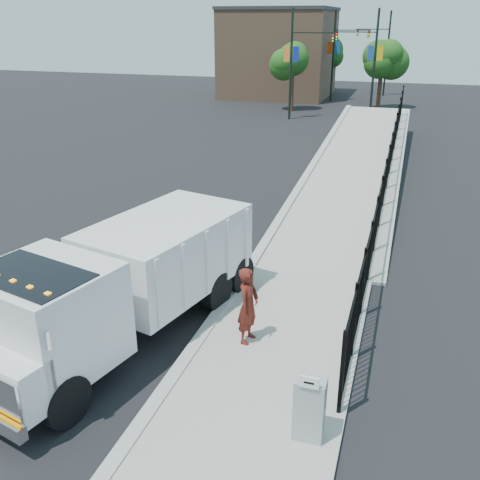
% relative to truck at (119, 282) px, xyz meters
% --- Properties ---
extents(ground, '(120.00, 120.00, 0.00)m').
position_rel_truck_xyz_m(ground, '(1.83, 0.80, -1.55)').
color(ground, black).
rests_on(ground, ground).
extents(sidewalk, '(3.55, 12.00, 0.12)m').
position_rel_truck_xyz_m(sidewalk, '(3.75, -1.20, -1.49)').
color(sidewalk, '#9E998E').
rests_on(sidewalk, ground).
extents(curb, '(0.30, 12.00, 0.16)m').
position_rel_truck_xyz_m(curb, '(1.83, -1.20, -1.47)').
color(curb, '#ADAAA3').
rests_on(curb, ground).
extents(ramp, '(3.95, 24.06, 3.19)m').
position_rel_truck_xyz_m(ramp, '(3.95, 16.80, -1.55)').
color(ramp, '#9E998E').
rests_on(ramp, ground).
extents(iron_fence, '(0.10, 28.00, 1.80)m').
position_rel_truck_xyz_m(iron_fence, '(5.38, 12.80, -0.65)').
color(iron_fence, black).
rests_on(iron_fence, ground).
extents(truck, '(4.39, 8.41, 2.75)m').
position_rel_truck_xyz_m(truck, '(0.00, 0.00, 0.00)').
color(truck, black).
rests_on(truck, ground).
extents(worker, '(0.54, 0.74, 1.88)m').
position_rel_truck_xyz_m(worker, '(2.95, 0.69, -0.49)').
color(worker, '#571A12').
rests_on(worker, sidewalk).
extents(utility_cabinet, '(0.55, 0.40, 1.25)m').
position_rel_truck_xyz_m(utility_cabinet, '(4.93, -2.03, -0.80)').
color(utility_cabinet, gray).
rests_on(utility_cabinet, sidewalk).
extents(arrow_sign, '(0.35, 0.04, 0.22)m').
position_rel_truck_xyz_m(arrow_sign, '(4.93, -2.25, -0.07)').
color(arrow_sign, white).
rests_on(arrow_sign, utility_cabinet).
extents(light_pole_0, '(3.77, 0.22, 8.00)m').
position_rel_truck_xyz_m(light_pole_0, '(-2.72, 31.57, 2.82)').
color(light_pole_0, black).
rests_on(light_pole_0, ground).
extents(light_pole_1, '(3.78, 0.22, 8.00)m').
position_rel_truck_xyz_m(light_pole_1, '(2.54, 34.90, 2.82)').
color(light_pole_1, black).
rests_on(light_pole_1, ground).
extents(light_pole_2, '(3.78, 0.22, 8.00)m').
position_rel_truck_xyz_m(light_pole_2, '(-1.15, 42.32, 2.82)').
color(light_pole_2, black).
rests_on(light_pole_2, ground).
extents(light_pole_3, '(3.78, 0.22, 8.00)m').
position_rel_truck_xyz_m(light_pole_3, '(2.75, 47.88, 2.82)').
color(light_pole_3, black).
rests_on(light_pole_3, ground).
extents(tree_0, '(2.71, 2.71, 5.36)m').
position_rel_truck_xyz_m(tree_0, '(-3.75, 35.44, 2.40)').
color(tree_0, '#382314').
rests_on(tree_0, ground).
extents(tree_1, '(2.67, 2.67, 5.33)m').
position_rel_truck_xyz_m(tree_1, '(3.17, 39.10, 2.40)').
color(tree_1, '#382314').
rests_on(tree_1, ground).
extents(tree_2, '(2.65, 2.65, 5.32)m').
position_rel_truck_xyz_m(tree_2, '(-2.81, 49.46, 2.40)').
color(tree_2, '#382314').
rests_on(tree_2, ground).
extents(building, '(10.00, 10.00, 8.00)m').
position_rel_truck_xyz_m(building, '(-7.17, 44.80, 2.45)').
color(building, '#8C664C').
rests_on(building, ground).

